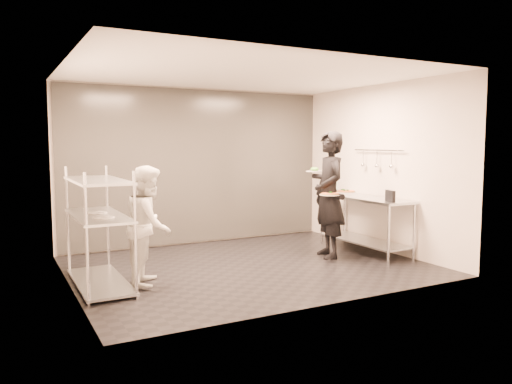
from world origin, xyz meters
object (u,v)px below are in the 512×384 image
pos_monitor (390,196)px  salad_plate (315,170)px  prep_counter (365,214)px  pass_rack (99,226)px  pizza_plate_near (330,194)px  bottle_clear (337,187)px  pizza_plate_far (346,191)px  bottle_green (328,186)px  bottle_dark (336,187)px  waiter (329,195)px  chef (149,225)px

pos_monitor → salad_plate: bearing=142.3°
prep_counter → pass_rack: bearing=-180.0°
pizza_plate_near → bottle_clear: bearing=48.6°
pizza_plate_far → bottle_green: bottle_green is taller
pass_rack → pizza_plate_near: bearing=-3.9°
bottle_dark → pizza_plate_near: bearing=-131.1°
waiter → bottle_dark: bearing=151.6°
chef → salad_plate: 2.99m
prep_counter → waiter: waiter is taller
prep_counter → pos_monitor: bearing=-99.5°
bottle_dark → salad_plate: bearing=-148.0°
pizza_plate_far → pizza_plate_near: bearing=169.9°
pizza_plate_near → salad_plate: bearing=84.2°
pos_monitor → bottle_dark: bottle_dark is taller
pos_monitor → bottle_dark: size_ratio=1.25×
chef → bottle_clear: chef is taller
bottle_dark → waiter: bearing=-132.8°
pizza_plate_near → pizza_plate_far: bearing=-10.1°
waiter → bottle_green: (0.60, 0.85, 0.04)m
pass_rack → chef: bearing=-17.1°
salad_plate → bottle_dark: bearing=32.0°
pizza_plate_near → pass_rack: bearing=176.1°
pizza_plate_far → pos_monitor: pizza_plate_far is taller
pass_rack → bottle_green: (4.15, 0.80, 0.28)m
bottle_green → chef: bearing=-164.5°
chef → waiter: bearing=-62.5°
pass_rack → bottle_green: pass_rack is taller
pass_rack → salad_plate: bearing=4.4°
waiter → bottle_dark: 1.16m
pass_rack → bottle_clear: bearing=10.0°
pass_rack → waiter: waiter is taller
pass_rack → pizza_plate_far: pass_rack is taller
pizza_plate_far → bottle_dark: bearing=59.5°
pos_monitor → bottle_green: (-0.06, 1.52, 0.04)m
waiter → pizza_plate_far: waiter is taller
pizza_plate_near → chef: bearing=179.0°
waiter → bottle_green: size_ratio=8.04×
pizza_plate_near → bottle_clear: (0.88, 1.00, -0.01)m
bottle_dark → bottle_green: bearing=180.0°
pizza_plate_far → bottle_dark: size_ratio=1.60×
waiter → bottle_green: waiter is taller
waiter → pizza_plate_near: size_ratio=6.06×
waiter → chef: bearing=-73.0°
prep_counter → pos_monitor: (-0.12, -0.72, 0.38)m
waiter → chef: (-2.95, -0.13, -0.24)m
waiter → pizza_plate_near: bearing=-17.4°
bottle_green → pass_rack: bearing=-169.1°
pass_rack → prep_counter: bearing=0.0°
pass_rack → pos_monitor: 4.28m
chef → pos_monitor: size_ratio=6.15×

